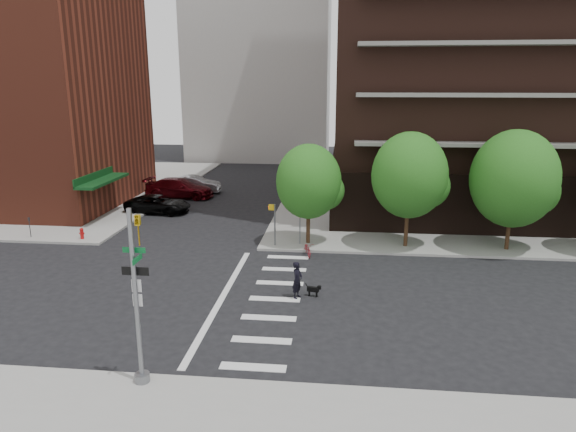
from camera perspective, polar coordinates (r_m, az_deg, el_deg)
The scene contains 17 objects.
ground at distance 25.00m, azimuth -8.41°, elevation -8.85°, with size 120.00×120.00×0.00m, color black.
sidewalk_ne at distance 48.92m, azimuth 23.17°, elevation 1.85°, with size 39.00×33.00×0.15m, color gray.
sidewalk_nw at distance 55.77m, azimuth -27.26°, elevation 2.85°, with size 31.00×33.00×0.15m, color gray.
crosswalk at distance 24.56m, azimuth -3.35°, elevation -9.13°, with size 3.85×13.00×0.01m.
tree_a at distance 31.29m, azimuth 2.31°, elevation 3.84°, with size 4.00×4.00×5.90m.
tree_b at distance 31.40m, azimuth 13.34°, elevation 4.42°, with size 4.50×4.50×6.65m.
tree_c at distance 32.73m, azimuth 23.82°, elevation 3.80°, with size 5.00×5.00×6.80m.
traffic_signal at distance 17.56m, azimuth -16.33°, elevation -10.17°, with size 0.90×0.75×6.00m.
pedestrian_signal at distance 31.36m, azimuth -0.87°, elevation -0.23°, with size 2.18×0.67×2.60m.
fire_hydrant at distance 35.45m, azimuth -21.94°, elevation -1.74°, with size 0.24×0.24×0.73m.
parking_meter at distance 37.10m, azimuth -26.78°, elevation -0.91°, with size 0.10×0.08×1.32m.
parked_car_black at distance 41.23m, azimuth -14.25°, elevation 1.28°, with size 5.03×2.32×1.40m, color black.
parked_car_maroon at distance 46.26m, azimuth -11.96°, elevation 3.05°, with size 6.00×2.44×1.74m, color #45070C.
parked_car_silver at distance 48.08m, azimuth -10.36°, elevation 3.47°, with size 4.80×1.67×1.58m, color #9A9CA1.
scooter at distance 30.26m, azimuth 2.20°, elevation -3.66°, with size 0.53×1.53×0.80m, color maroon.
dog_walker at distance 24.28m, azimuth 1.04°, elevation -7.12°, with size 0.43×0.65×1.79m, color black.
dog at distance 24.66m, azimuth 2.88°, elevation -8.13°, with size 0.68×0.31×0.57m.
Camera 1 is at (5.97, -22.17, 9.88)m, focal length 32.00 mm.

